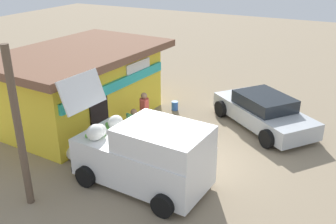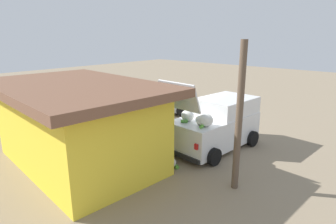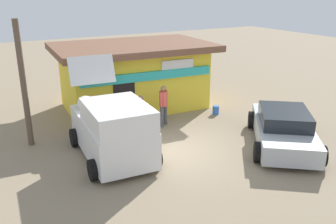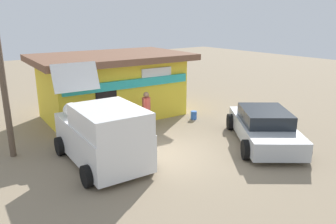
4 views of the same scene
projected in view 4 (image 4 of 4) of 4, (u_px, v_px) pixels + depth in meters
ground_plane at (166, 151)px, 11.65m from camera, size 60.00×60.00×0.00m
storefront_bar at (112, 84)px, 15.41m from camera, size 7.23×4.92×2.93m
delivery_van at (102, 134)px, 10.42m from camera, size 2.42×4.39×2.99m
parked_sedan at (264, 127)px, 12.27m from camera, size 4.15×4.61×1.29m
vendor_standing at (146, 109)px, 13.38m from camera, size 0.48×0.48×1.67m
customer_bending at (120, 118)px, 12.46m from camera, size 0.68×0.59×1.50m
unloaded_banana_pile at (75, 132)px, 12.93m from camera, size 0.90×0.89×0.47m
paint_bucket at (194, 115)px, 15.22m from camera, size 0.28×0.28×0.38m
utility_pole at (5, 93)px, 10.62m from camera, size 0.20×0.20×4.39m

